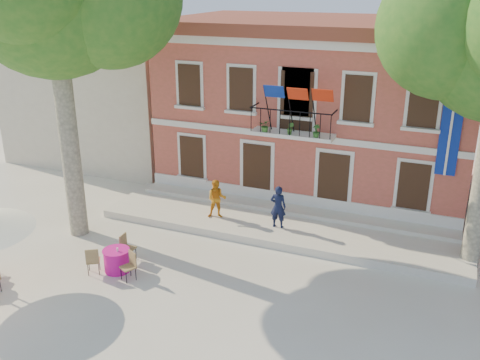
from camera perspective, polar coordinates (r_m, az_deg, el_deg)
The scene contains 7 objects.
ground at distance 17.99m, azimuth -6.34°, elevation -9.80°, with size 90.00×90.00×0.00m, color beige.
main_building at distance 24.74m, azimuth 8.71°, elevation 8.03°, with size 13.50×9.59×7.50m.
neighbor_west at distance 30.50m, azimuth -12.53°, elevation 9.06°, with size 9.40×9.40×6.40m.
terrace at distance 20.79m, azimuth 4.36°, elevation -4.86°, with size 14.00×3.40×0.30m, color silver.
pedestrian_navy at distance 20.00m, azimuth 4.09°, elevation -2.86°, with size 0.60×0.39×1.64m, color black.
pedestrian_orange at distance 20.79m, azimuth -2.49°, elevation -2.04°, with size 0.75×0.58×1.54m, color orange.
cafe_table_1 at distance 18.25m, azimuth -13.02°, elevation -8.23°, with size 1.87×1.66×0.95m.
Camera 1 is at (7.70, -13.50, 9.06)m, focal length 40.00 mm.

